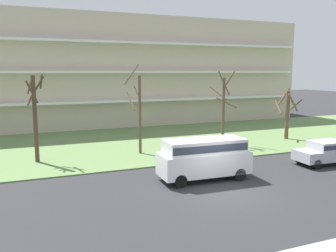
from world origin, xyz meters
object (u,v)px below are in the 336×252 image
object	(u,v)px
tree_right	(287,112)
van_white_near_left	(204,156)
tree_center	(224,107)
sedan_silver_center_left	(327,151)
tree_far_left	(35,114)
tree_left	(139,112)

from	to	relation	value
tree_right	van_white_near_left	xyz separation A→B (m)	(-12.59, -7.91, -1.11)
tree_center	sedan_silver_center_left	xyz separation A→B (m)	(3.35, -7.86, -2.37)
tree_far_left	van_white_near_left	bearing A→B (deg)	-40.65
tree_left	van_white_near_left	world-z (taller)	tree_left
tree_far_left	tree_right	world-z (taller)	tree_far_left
tree_far_left	van_white_near_left	distance (m)	11.69
tree_far_left	tree_center	xyz separation A→B (m)	(14.64, 0.34, -0.08)
tree_left	tree_center	xyz separation A→B (m)	(7.47, 0.47, 0.02)
van_white_near_left	tree_left	bearing A→B (deg)	-76.08
tree_far_left	sedan_silver_center_left	xyz separation A→B (m)	(18.00, -7.51, -2.45)
tree_left	van_white_near_left	xyz separation A→B (m)	(1.58, -7.39, -1.83)
tree_left	tree_right	xyz separation A→B (m)	(14.17, 0.52, -0.71)
tree_left	tree_center	distance (m)	7.49
tree_right	sedan_silver_center_left	size ratio (longest dim) A/B	1.04
tree_left	tree_center	size ratio (longest dim) A/B	1.08
tree_right	van_white_near_left	world-z (taller)	tree_right
tree_center	tree_far_left	bearing A→B (deg)	-178.65
tree_center	van_white_near_left	size ratio (longest dim) A/B	1.18
tree_left	tree_right	size ratio (longest dim) A/B	1.45
van_white_near_left	sedan_silver_center_left	bearing A→B (deg)	-178.14
tree_center	sedan_silver_center_left	world-z (taller)	tree_center
tree_center	sedan_silver_center_left	size ratio (longest dim) A/B	1.39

